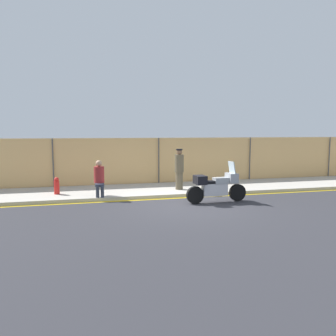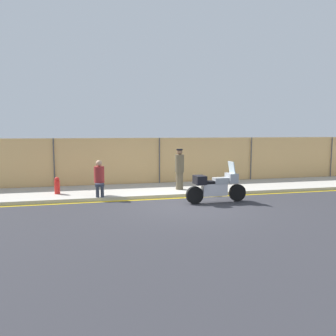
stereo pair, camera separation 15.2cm
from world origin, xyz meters
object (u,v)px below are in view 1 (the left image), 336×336
(motorcycle, at_px, (216,186))
(officer_standing, at_px, (179,169))
(person_seated_on_curb, at_px, (99,176))
(fire_hydrant, at_px, (57,186))

(motorcycle, relative_size, officer_standing, 1.36)
(motorcycle, height_order, person_seated_on_curb, same)
(motorcycle, bearing_deg, officer_standing, 106.52)
(motorcycle, relative_size, fire_hydrant, 3.49)
(fire_hydrant, bearing_deg, person_seated_on_curb, -23.37)
(officer_standing, bearing_deg, fire_hydrant, 178.49)
(officer_standing, distance_m, person_seated_on_curb, 3.28)
(motorcycle, distance_m, officer_standing, 2.30)
(fire_hydrant, bearing_deg, officer_standing, -1.51)
(officer_standing, bearing_deg, motorcycle, -70.87)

